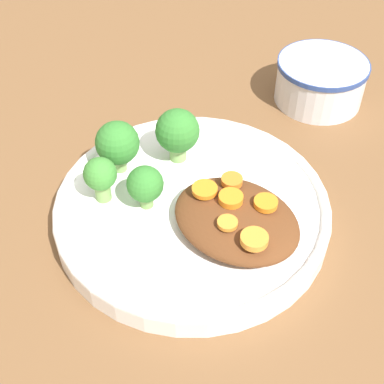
{
  "coord_description": "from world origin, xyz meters",
  "views": [
    {
      "loc": [
        -0.23,
        0.28,
        0.4
      ],
      "look_at": [
        0.0,
        0.0,
        0.04
      ],
      "focal_mm": 50.0,
      "sensor_mm": 36.0,
      "label": 1
    }
  ],
  "objects": [
    {
      "name": "stew_mound",
      "position": [
        -0.05,
        0.0,
        0.03
      ],
      "size": [
        0.12,
        0.1,
        0.03
      ],
      "primitive_type": "ellipsoid",
      "color": "#5B3319",
      "rests_on": "plate"
    },
    {
      "name": "broccoli_floret_3",
      "position": [
        0.07,
        0.05,
        0.05
      ],
      "size": [
        0.03,
        0.03,
        0.05
      ],
      "color": "#759E51",
      "rests_on": "plate"
    },
    {
      "name": "broccoli_floret_0",
      "position": [
        0.03,
        0.03,
        0.05
      ],
      "size": [
        0.04,
        0.04,
        0.05
      ],
      "color": "#759E51",
      "rests_on": "plate"
    },
    {
      "name": "carrot_slice_0",
      "position": [
        -0.06,
        0.02,
        0.05
      ],
      "size": [
        0.02,
        0.02,
        0.0
      ],
      "primitive_type": "cylinder",
      "color": "orange",
      "rests_on": "stew_mound"
    },
    {
      "name": "dip_bowl",
      "position": [
        0.01,
        -0.26,
        0.03
      ],
      "size": [
        0.11,
        0.11,
        0.05
      ],
      "color": "silver",
      "rests_on": "ground_plane"
    },
    {
      "name": "ground_plane",
      "position": [
        0.0,
        0.0,
        0.0
      ],
      "size": [
        4.0,
        4.0,
        0.0
      ],
      "primitive_type": "plane",
      "color": "brown"
    },
    {
      "name": "broccoli_floret_1",
      "position": [
        0.05,
        -0.04,
        0.06
      ],
      "size": [
        0.05,
        0.05,
        0.06
      ],
      "color": "#7FA85B",
      "rests_on": "plate"
    },
    {
      "name": "carrot_slice_2",
      "position": [
        -0.09,
        0.02,
        0.05
      ],
      "size": [
        0.02,
        0.02,
        0.01
      ],
      "primitive_type": "cylinder",
      "color": "orange",
      "rests_on": "stew_mound"
    },
    {
      "name": "carrot_slice_1",
      "position": [
        -0.07,
        -0.02,
        0.05
      ],
      "size": [
        0.02,
        0.02,
        0.01
      ],
      "primitive_type": "cylinder",
      "color": "orange",
      "rests_on": "stew_mound"
    },
    {
      "name": "carrot_slice_3",
      "position": [
        -0.02,
        -0.0,
        0.05
      ],
      "size": [
        0.02,
        0.02,
        0.0
      ],
      "primitive_type": "cylinder",
      "color": "orange",
      "rests_on": "stew_mound"
    },
    {
      "name": "broccoli_floret_2",
      "position": [
        0.09,
        0.01,
        0.06
      ],
      "size": [
        0.04,
        0.04,
        0.06
      ],
      "color": "#7FA85B",
      "rests_on": "plate"
    },
    {
      "name": "carrot_slice_4",
      "position": [
        -0.03,
        -0.03,
        0.05
      ],
      "size": [
        0.02,
        0.02,
        0.01
      ],
      "primitive_type": "cylinder",
      "color": "orange",
      "rests_on": "stew_mound"
    },
    {
      "name": "plate",
      "position": [
        0.0,
        0.0,
        0.01
      ],
      "size": [
        0.27,
        0.27,
        0.03
      ],
      "color": "white",
      "rests_on": "ground_plane"
    },
    {
      "name": "carrot_slice_5",
      "position": [
        -0.04,
        -0.01,
        0.05
      ],
      "size": [
        0.02,
        0.02,
        0.01
      ],
      "primitive_type": "cylinder",
      "color": "orange",
      "rests_on": "stew_mound"
    }
  ]
}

